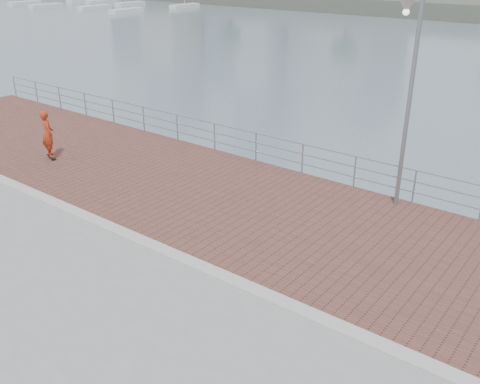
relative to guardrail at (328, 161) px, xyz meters
The scene contains 8 objects.
water 7.50m from the guardrail, 90.00° to the right, with size 400.00×400.00×0.00m, color slate.
brick_lane 3.47m from the guardrail, 90.00° to the right, with size 40.00×6.80×0.02m, color brown.
curb 7.03m from the guardrail, 90.00° to the right, with size 40.00×0.40×0.06m, color #B7B5AD.
guardrail is the anchor object (origin of this frame).
street_lamp 4.94m from the guardrail, 19.70° to the right, with size 0.48×1.40×6.59m.
skateboard 10.57m from the guardrail, 153.90° to the right, with size 0.72×0.40×0.08m.
skateboarder 10.56m from the guardrail, 153.90° to the right, with size 0.66×0.43×1.81m, color #B03217.
marina 96.66m from the guardrail, 145.72° to the left, with size 31.36×28.79×9.74m.
Camera 1 is at (8.12, -8.56, 7.27)m, focal length 40.00 mm.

